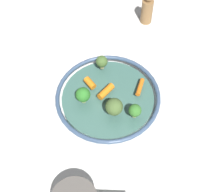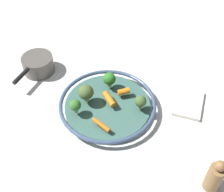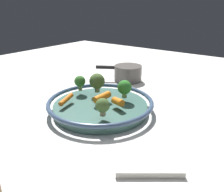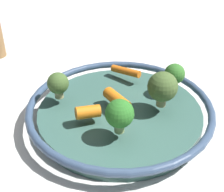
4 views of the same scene
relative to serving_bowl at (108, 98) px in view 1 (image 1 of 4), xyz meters
name	(u,v)px [view 1 (image 1 of 4)]	position (x,y,z in m)	size (l,w,h in m)	color
ground_plane	(108,101)	(0.00, 0.00, -0.02)	(2.13, 2.13, 0.00)	silver
serving_bowl	(108,98)	(0.00, 0.00, 0.00)	(0.33, 0.33, 0.04)	#3D665B
baby_carrot_left	(106,91)	(0.01, 0.00, 0.03)	(0.02, 0.02, 0.06)	orange
baby_carrot_center	(140,87)	(-0.07, -0.07, 0.03)	(0.01, 0.01, 0.07)	orange
baby_carrot_near_rim	(90,83)	(0.07, 0.00, 0.03)	(0.02, 0.02, 0.04)	orange
broccoli_floret_edge	(102,62)	(0.08, -0.08, 0.05)	(0.04, 0.04, 0.05)	tan
broccoli_floret_mid	(114,107)	(-0.05, 0.05, 0.06)	(0.05, 0.05, 0.06)	tan
broccoli_floret_small	(135,111)	(-0.11, 0.02, 0.05)	(0.04, 0.04, 0.05)	#99A766
broccoli_floret_large	(83,95)	(0.05, 0.06, 0.05)	(0.05, 0.05, 0.06)	#94AC66
pepper_mill	(147,10)	(0.08, -0.40, 0.04)	(0.04, 0.04, 0.13)	olive
dish_towel	(73,43)	(0.25, -0.14, -0.01)	(0.14, 0.09, 0.01)	silver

